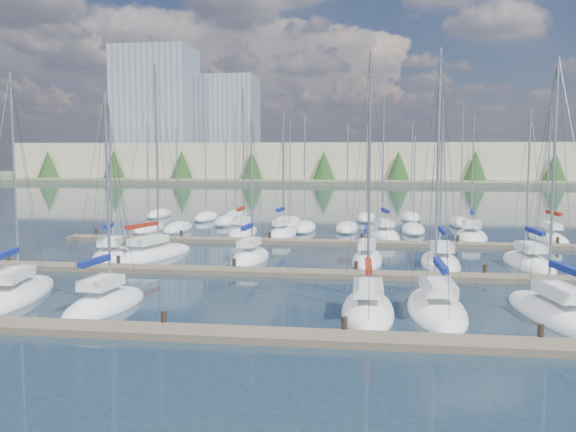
# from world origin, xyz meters

# --- Properties ---
(ground) EXTENTS (400.00, 400.00, 0.00)m
(ground) POSITION_xyz_m (0.00, 60.00, 0.00)
(ground) COLOR #203241
(ground) RESTS_ON ground
(dock_near) EXTENTS (44.00, 1.93, 1.10)m
(dock_near) POSITION_xyz_m (0.00, 2.01, 0.15)
(dock_near) COLOR #6B5E4C
(dock_near) RESTS_ON ground
(dock_mid) EXTENTS (44.00, 1.93, 1.10)m
(dock_mid) POSITION_xyz_m (0.00, 16.01, 0.15)
(dock_mid) COLOR #6B5E4C
(dock_mid) RESTS_ON ground
(dock_far) EXTENTS (44.00, 1.93, 1.10)m
(dock_far) POSITION_xyz_m (0.00, 30.01, 0.15)
(dock_far) COLOR #6B5E4C
(dock_far) RESTS_ON ground
(sailboat_q) EXTENTS (3.76, 8.43, 11.88)m
(sailboat_q) POSITION_xyz_m (13.71, 35.39, 0.17)
(sailboat_q) COLOR white
(sailboat_q) RESTS_ON ground
(sailboat_h) EXTENTS (4.22, 7.46, 12.05)m
(sailboat_h) POSITION_xyz_m (-13.97, 20.28, 0.18)
(sailboat_h) COLOR white
(sailboat_h) RESTS_ON ground
(sailboat_r) EXTENTS (3.15, 7.69, 12.43)m
(sailboat_r) POSITION_xyz_m (20.33, 35.08, 0.19)
(sailboat_r) COLOR white
(sailboat_r) RESTS_ON ground
(sailboat_o) EXTENTS (2.81, 6.51, 12.21)m
(sailboat_o) POSITION_xyz_m (-3.49, 34.95, 0.20)
(sailboat_o) COLOR white
(sailboat_o) RESTS_ON ground
(sailboat_f) EXTENTS (4.33, 9.47, 13.03)m
(sailboat_f) POSITION_xyz_m (13.75, 7.38, 0.18)
(sailboat_f) COLOR white
(sailboat_f) RESTS_ON ground
(sailboat_k) EXTENTS (2.32, 7.87, 12.09)m
(sailboat_k) POSITION_xyz_m (4.63, 21.54, 0.19)
(sailboat_k) COLOR white
(sailboat_k) RESTS_ON ground
(sailboat_j) EXTENTS (2.64, 6.75, 11.51)m
(sailboat_j) POSITION_xyz_m (-3.80, 21.24, 0.19)
(sailboat_j) COLOR white
(sailboat_j) RESTS_ON ground
(sailboat_m) EXTENTS (3.37, 8.37, 11.48)m
(sailboat_m) POSITION_xyz_m (15.68, 21.71, 0.18)
(sailboat_m) COLOR white
(sailboat_m) RESTS_ON ground
(sailboat_l) EXTENTS (2.82, 8.02, 12.15)m
(sailboat_l) POSITION_xyz_m (9.69, 21.16, 0.18)
(sailboat_l) COLOR white
(sailboat_l) RESTS_ON ground
(sailboat_n) EXTENTS (2.79, 8.19, 14.59)m
(sailboat_n) POSITION_xyz_m (-7.41, 35.58, 0.20)
(sailboat_n) COLOR white
(sailboat_n) RESTS_ON ground
(sailboat_p) EXTENTS (4.02, 8.46, 13.78)m
(sailboat_p) POSITION_xyz_m (5.84, 35.43, 0.18)
(sailboat_p) COLOR white
(sailboat_p) RESTS_ON ground
(sailboat_i) EXTENTS (5.13, 9.65, 15.01)m
(sailboat_i) POSITION_xyz_m (-11.24, 21.41, 0.19)
(sailboat_i) COLOR white
(sailboat_i) RESTS_ON ground
(sailboat_c) EXTENTS (3.25, 6.98, 11.56)m
(sailboat_c) POSITION_xyz_m (-8.24, 6.27, 0.18)
(sailboat_c) COLOR white
(sailboat_c) RESTS_ON ground
(sailboat_e) EXTENTS (3.12, 8.67, 13.58)m
(sailboat_e) POSITION_xyz_m (8.26, 7.70, 0.18)
(sailboat_e) COLOR white
(sailboat_e) RESTS_ON ground
(sailboat_b) EXTENTS (4.41, 9.72, 12.81)m
(sailboat_b) POSITION_xyz_m (-14.03, 7.64, 0.17)
(sailboat_b) COLOR white
(sailboat_b) RESTS_ON ground
(sailboat_d) EXTENTS (2.78, 8.26, 13.43)m
(sailboat_d) POSITION_xyz_m (4.92, 6.98, 0.19)
(sailboat_d) COLOR white
(sailboat_d) RESTS_ON ground
(distant_boats) EXTENTS (36.93, 20.75, 13.30)m
(distant_boats) POSITION_xyz_m (-4.34, 43.76, 0.29)
(distant_boats) COLOR #9EA0A5
(distant_boats) RESTS_ON ground
(shoreline) EXTENTS (400.00, 60.00, 38.00)m
(shoreline) POSITION_xyz_m (-13.29, 149.77, 7.44)
(shoreline) COLOR #666B51
(shoreline) RESTS_ON ground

